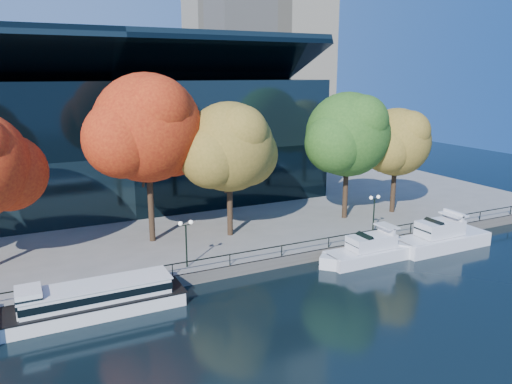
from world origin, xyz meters
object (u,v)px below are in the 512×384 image
cruiser_far (439,238)px  tree_5 (398,144)px  tree_3 (231,149)px  lamp_1 (186,233)px  tree_2 (150,130)px  tree_4 (349,136)px  tour_boat (86,301)px  lamp_2 (374,206)px  cruiser_near (372,250)px

cruiser_far → tree_5: (2.80, 9.78, 7.86)m
tree_3 → lamp_1: 10.83m
tree_2 → tree_4: 21.50m
tree_3 → lamp_1: bearing=-137.8°
tree_5 → tree_3: bearing=178.6°
cruiser_far → tree_3: bearing=149.7°
tree_3 → lamp_1: tree_3 is taller
tour_boat → cruiser_far: 32.98m
lamp_1 → lamp_2: 19.54m
tree_2 → lamp_2: 22.97m
tree_3 → lamp_2: bearing=-25.9°
cruiser_near → lamp_1: 17.15m
tour_boat → tree_5: 37.70m
cruiser_near → cruiser_far: bearing=-3.6°
cruiser_far → lamp_2: (-4.83, 4.10, 2.82)m
cruiser_near → tree_5: tree_5 is taller
cruiser_near → tree_5: bearing=41.0°
tree_2 → lamp_1: size_ratio=3.95×
tour_boat → cruiser_far: cruiser_far is taller
tour_boat → tree_4: tree_4 is taller
cruiser_far → tree_5: size_ratio=0.93×
tour_boat → cruiser_near: (25.09, -0.33, -0.19)m
tree_2 → tree_5: 28.01m
tree_3 → tree_5: size_ratio=1.10×
lamp_1 → lamp_2: same height
tree_3 → tree_2: bearing=167.4°
lamp_1 → tree_4: bearing=16.5°
cruiser_far → tree_3: size_ratio=0.85×
cruiser_near → cruiser_far: cruiser_far is taller
cruiser_near → cruiser_far: (7.88, -0.49, 0.18)m
tree_2 → tree_3: 7.87m
tree_5 → lamp_1: size_ratio=2.99×
cruiser_near → tree_4: size_ratio=0.78×
cruiser_far → tree_4: (-3.62, 10.23, 8.99)m
tree_2 → lamp_2: size_ratio=3.95×
cruiser_near → tree_4: bearing=66.4°
tree_4 → cruiser_far: bearing=-70.5°
lamp_2 → tour_boat: bearing=-173.4°
cruiser_near → lamp_2: bearing=49.8°
tour_boat → tree_3: tree_3 is taller
cruiser_near → tree_3: (-9.68, 9.79, 8.72)m
tree_3 → tree_5: (20.37, -0.50, -0.68)m
tour_boat → tree_5: size_ratio=1.21×
tree_5 → lamp_2: tree_5 is taller
cruiser_far → lamp_1: 24.88m
cruiser_far → tree_5: 12.85m
tree_5 → lamp_1: tree_5 is taller
tree_4 → cruiser_near: bearing=-113.6°
tree_5 → cruiser_near: bearing=-139.0°
tree_4 → lamp_1: tree_4 is taller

